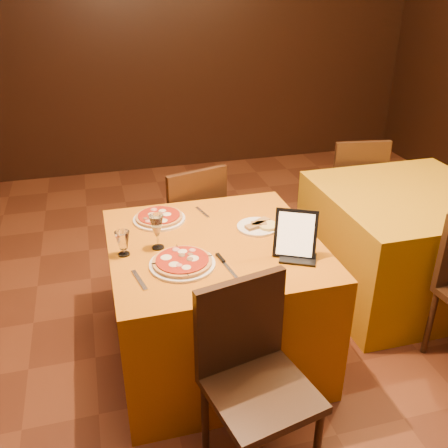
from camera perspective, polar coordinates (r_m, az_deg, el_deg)
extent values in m
cube|color=#5E2D19|center=(2.88, 1.65, -18.08)|extent=(6.00, 7.00, 0.01)
cube|color=black|center=(5.51, -9.32, 20.07)|extent=(6.00, 0.01, 2.80)
cube|color=#B9650B|center=(2.85, -1.09, -8.65)|extent=(1.10, 1.10, 0.75)
cube|color=#AF780B|center=(3.61, 19.74, -2.10)|extent=(1.10, 1.10, 0.75)
cylinder|color=white|center=(2.45, -4.78, -4.60)|extent=(0.32, 0.32, 0.01)
cylinder|color=#AD4C23|center=(2.44, -4.80, -4.28)|extent=(0.29, 0.29, 0.02)
cylinder|color=white|center=(2.90, -7.41, 0.54)|extent=(0.30, 0.30, 0.01)
cylinder|color=#AD4C23|center=(2.89, -7.43, 0.83)|extent=(0.27, 0.27, 0.02)
cylinder|color=white|center=(2.79, 3.81, -0.33)|extent=(0.23, 0.23, 0.01)
cylinder|color=olive|center=(2.79, 3.82, -0.02)|extent=(0.14, 0.14, 0.02)
cube|color=black|center=(2.50, 8.18, -1.10)|extent=(0.23, 0.19, 0.24)
cube|color=silver|center=(2.43, 0.39, -4.95)|extent=(0.05, 0.22, 0.01)
cube|color=#BABBC2|center=(2.36, -9.64, -6.33)|extent=(0.06, 0.18, 0.01)
cube|color=#BBBBC3|center=(2.97, -2.48, 1.35)|extent=(0.06, 0.16, 0.01)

